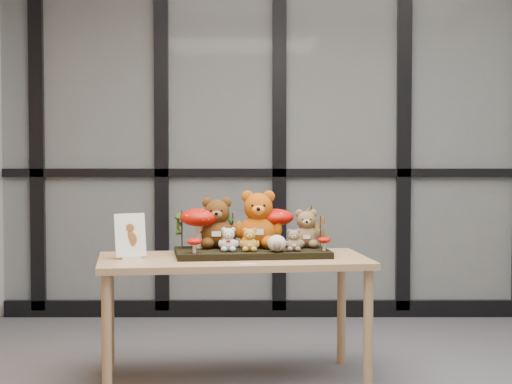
{
  "coord_description": "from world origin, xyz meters",
  "views": [
    {
      "loc": [
        -0.63,
        -4.22,
        1.26
      ],
      "look_at": [
        -0.62,
        0.6,
        1.01
      ],
      "focal_mm": 65.0,
      "sensor_mm": 36.0,
      "label": 1
    }
  ],
  "objects_px": {
    "plush_cream_hedgehog": "(277,242)",
    "sign_holder": "(130,239)",
    "mushroom_front_left": "(194,245)",
    "bear_brown_medium": "(217,220)",
    "bear_white_bow": "(228,238)",
    "display_table": "(233,270)",
    "bear_tan_back": "(306,226)",
    "mushroom_back_right": "(275,226)",
    "mushroom_front_right": "(324,243)",
    "bear_small_yellow": "(250,238)",
    "bear_pooh_yellow": "(258,216)",
    "diorama_tray": "(252,253)",
    "bear_beige_small": "(294,239)",
    "mushroom_back_left": "(199,226)"
  },
  "relations": [
    {
      "from": "bear_pooh_yellow",
      "to": "bear_small_yellow",
      "type": "relative_size",
      "value": 2.5
    },
    {
      "from": "bear_pooh_yellow",
      "to": "bear_beige_small",
      "type": "relative_size",
      "value": 2.67
    },
    {
      "from": "bear_brown_medium",
      "to": "bear_small_yellow",
      "type": "xyz_separation_m",
      "value": [
        0.18,
        -0.17,
        -0.08
      ]
    },
    {
      "from": "display_table",
      "to": "bear_brown_medium",
      "type": "distance_m",
      "value": 0.31
    },
    {
      "from": "bear_tan_back",
      "to": "bear_brown_medium",
      "type": "bearing_deg",
      "value": 174.4
    },
    {
      "from": "bear_white_bow",
      "to": "sign_holder",
      "type": "distance_m",
      "value": 0.51
    },
    {
      "from": "mushroom_front_left",
      "to": "bear_pooh_yellow",
      "type": "bearing_deg",
      "value": 37.79
    },
    {
      "from": "bear_white_bow",
      "to": "diorama_tray",
      "type": "bearing_deg",
      "value": 28.65
    },
    {
      "from": "bear_pooh_yellow",
      "to": "bear_tan_back",
      "type": "height_order",
      "value": "bear_pooh_yellow"
    },
    {
      "from": "bear_small_yellow",
      "to": "mushroom_front_right",
      "type": "relative_size",
      "value": 1.68
    },
    {
      "from": "bear_tan_back",
      "to": "sign_holder",
      "type": "height_order",
      "value": "bear_tan_back"
    },
    {
      "from": "plush_cream_hedgehog",
      "to": "display_table",
      "type": "bearing_deg",
      "value": 160.5
    },
    {
      "from": "diorama_tray",
      "to": "bear_white_bow",
      "type": "relative_size",
      "value": 5.82
    },
    {
      "from": "sign_holder",
      "to": "display_table",
      "type": "bearing_deg",
      "value": -19.58
    },
    {
      "from": "diorama_tray",
      "to": "bear_brown_medium",
      "type": "distance_m",
      "value": 0.27
    },
    {
      "from": "bear_white_bow",
      "to": "mushroom_front_left",
      "type": "bearing_deg",
      "value": -162.12
    },
    {
      "from": "mushroom_back_left",
      "to": "mushroom_back_right",
      "type": "distance_m",
      "value": 0.42
    },
    {
      "from": "mushroom_back_right",
      "to": "mushroom_front_left",
      "type": "bearing_deg",
      "value": -144.08
    },
    {
      "from": "mushroom_back_left",
      "to": "mushroom_front_left",
      "type": "bearing_deg",
      "value": -93.28
    },
    {
      "from": "bear_small_yellow",
      "to": "mushroom_front_right",
      "type": "xyz_separation_m",
      "value": [
        0.39,
        0.03,
        -0.03
      ]
    },
    {
      "from": "plush_cream_hedgehog",
      "to": "sign_holder",
      "type": "xyz_separation_m",
      "value": [
        -0.76,
        -0.01,
        0.02
      ]
    },
    {
      "from": "mushroom_front_left",
      "to": "bear_small_yellow",
      "type": "bearing_deg",
      "value": 15.91
    },
    {
      "from": "diorama_tray",
      "to": "mushroom_front_right",
      "type": "height_order",
      "value": "mushroom_front_right"
    },
    {
      "from": "bear_brown_medium",
      "to": "mushroom_front_right",
      "type": "bearing_deg",
      "value": -21.79
    },
    {
      "from": "mushroom_front_left",
      "to": "display_table",
      "type": "bearing_deg",
      "value": 28.02
    },
    {
      "from": "bear_pooh_yellow",
      "to": "bear_small_yellow",
      "type": "distance_m",
      "value": 0.21
    },
    {
      "from": "bear_pooh_yellow",
      "to": "bear_small_yellow",
      "type": "height_order",
      "value": "bear_pooh_yellow"
    },
    {
      "from": "bear_white_bow",
      "to": "mushroom_back_right",
      "type": "relative_size",
      "value": 0.61
    },
    {
      "from": "bear_brown_medium",
      "to": "mushroom_back_right",
      "type": "height_order",
      "value": "bear_brown_medium"
    },
    {
      "from": "display_table",
      "to": "plush_cream_hedgehog",
      "type": "relative_size",
      "value": 15.16
    },
    {
      "from": "mushroom_front_left",
      "to": "mushroom_front_right",
      "type": "xyz_separation_m",
      "value": [
        0.68,
        0.11,
        -0.0
      ]
    },
    {
      "from": "display_table",
      "to": "bear_brown_medium",
      "type": "relative_size",
      "value": 4.95
    },
    {
      "from": "bear_small_yellow",
      "to": "mushroom_back_left",
      "type": "bearing_deg",
      "value": 142.6
    },
    {
      "from": "bear_white_bow",
      "to": "mushroom_front_right",
      "type": "xyz_separation_m",
      "value": [
        0.5,
        0.02,
        -0.03
      ]
    },
    {
      "from": "plush_cream_hedgehog",
      "to": "mushroom_back_left",
      "type": "bearing_deg",
      "value": 148.95
    },
    {
      "from": "diorama_tray",
      "to": "sign_holder",
      "type": "bearing_deg",
      "value": -176.78
    },
    {
      "from": "display_table",
      "to": "mushroom_front_left",
      "type": "relative_size",
      "value": 17.3
    },
    {
      "from": "mushroom_front_left",
      "to": "bear_brown_medium",
      "type": "bearing_deg",
      "value": 66.89
    },
    {
      "from": "display_table",
      "to": "diorama_tray",
      "type": "relative_size",
      "value": 1.84
    },
    {
      "from": "diorama_tray",
      "to": "mushroom_back_left",
      "type": "distance_m",
      "value": 0.32
    },
    {
      "from": "bear_small_yellow",
      "to": "sign_holder",
      "type": "distance_m",
      "value": 0.62
    },
    {
      "from": "diorama_tray",
      "to": "mushroom_front_right",
      "type": "bearing_deg",
      "value": -17.24
    },
    {
      "from": "display_table",
      "to": "bear_beige_small",
      "type": "relative_size",
      "value": 11.64
    },
    {
      "from": "mushroom_back_right",
      "to": "sign_holder",
      "type": "distance_m",
      "value": 0.8
    },
    {
      "from": "mushroom_front_left",
      "to": "sign_holder",
      "type": "bearing_deg",
      "value": 171.19
    },
    {
      "from": "bear_white_bow",
      "to": "mushroom_back_right",
      "type": "height_order",
      "value": "mushroom_back_right"
    },
    {
      "from": "bear_white_bow",
      "to": "plush_cream_hedgehog",
      "type": "relative_size",
      "value": 1.42
    },
    {
      "from": "bear_tan_back",
      "to": "mushroom_front_left",
      "type": "bearing_deg",
      "value": -163.15
    },
    {
      "from": "bear_white_bow",
      "to": "mushroom_front_left",
      "type": "height_order",
      "value": "bear_white_bow"
    },
    {
      "from": "bear_brown_medium",
      "to": "mushroom_front_right",
      "type": "relative_size",
      "value": 3.71
    }
  ]
}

